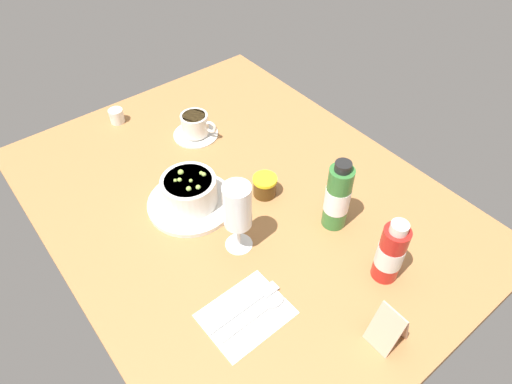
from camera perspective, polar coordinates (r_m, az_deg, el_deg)
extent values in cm
cube|color=#9E6B3D|center=(110.40, -2.13, -1.23)|extent=(110.00, 84.00, 3.00)
cylinder|color=silver|center=(108.28, -8.14, -1.35)|extent=(20.50, 20.50, 1.20)
cylinder|color=silver|center=(105.41, -8.36, 0.15)|extent=(12.72, 12.72, 6.89)
cylinder|color=beige|center=(103.57, -8.51, 1.18)|extent=(10.94, 10.94, 1.60)
sphere|color=#8DAF49|center=(103.20, -10.10, 1.43)|extent=(0.85, 0.85, 0.85)
sphere|color=#8DAF49|center=(100.81, -8.45, 0.39)|extent=(1.20, 1.20, 1.20)
sphere|color=#8DAF49|center=(103.71, -6.56, 2.20)|extent=(1.07, 1.07, 1.07)
sphere|color=#8DAF49|center=(102.58, -8.19, 1.40)|extent=(0.88, 0.88, 0.88)
sphere|color=#8DAF49|center=(104.97, -9.43, 2.45)|extent=(1.39, 1.39, 1.39)
sphere|color=#8DAF49|center=(104.10, -6.89, 2.36)|extent=(0.97, 0.97, 0.97)
sphere|color=#8DAF49|center=(103.19, -9.57, 1.51)|extent=(1.04, 1.04, 1.04)
sphere|color=#8DAF49|center=(100.86, -7.28, 0.58)|extent=(1.13, 1.13, 1.13)
cube|color=silver|center=(90.31, -1.27, -15.06)|extent=(13.10, 16.54, 0.30)
cube|color=silver|center=(90.17, -2.28, -14.75)|extent=(1.49, 14.02, 0.50)
cube|color=silver|center=(92.65, 1.67, -12.15)|extent=(2.27, 3.64, 0.40)
cube|color=silver|center=(89.05, -1.15, -15.98)|extent=(1.27, 13.02, 0.50)
ellipsoid|color=silver|center=(91.23, 2.42, -13.55)|extent=(2.40, 4.00, 0.60)
cylinder|color=silver|center=(128.01, -7.56, 7.27)|extent=(12.38, 12.38, 0.90)
cylinder|color=silver|center=(126.01, -7.70, 8.46)|extent=(7.44, 7.44, 5.72)
cylinder|color=#312412|center=(124.62, -7.81, 9.32)|extent=(6.33, 6.33, 1.00)
torus|color=silver|center=(123.95, -5.76, 8.12)|extent=(3.52, 2.49, 3.60)
cylinder|color=silver|center=(136.77, -17.11, 9.12)|extent=(4.03, 4.03, 4.03)
cone|color=silver|center=(135.00, -17.77, 9.23)|extent=(2.03, 2.40, 2.23)
cylinder|color=white|center=(99.79, -2.15, -6.52)|extent=(5.99, 5.99, 0.40)
cylinder|color=white|center=(96.99, -2.21, -5.22)|extent=(0.80, 0.80, 6.77)
cylinder|color=white|center=(90.53, -2.35, -1.77)|extent=(5.89, 5.89, 10.40)
cylinder|color=beige|center=(91.68, -2.33, -2.43)|extent=(4.83, 4.83, 6.24)
cylinder|color=#4A2F0F|center=(108.60, 1.11, 0.61)|extent=(5.54, 5.54, 4.39)
cylinder|color=yellow|center=(106.79, 1.13, 1.59)|extent=(5.82, 5.82, 0.80)
cylinder|color=#B21E19|center=(93.54, 16.52, -7.44)|extent=(5.34, 5.34, 13.76)
cylinder|color=silver|center=(93.75, 16.48, -7.55)|extent=(5.44, 5.44, 5.23)
cylinder|color=silver|center=(87.64, 17.56, -4.31)|extent=(3.47, 3.47, 1.99)
cylinder|color=#337233|center=(99.50, 10.19, -0.71)|extent=(5.44, 5.44, 16.22)
cylinder|color=white|center=(99.73, 10.17, -0.84)|extent=(5.55, 5.55, 6.16)
cylinder|color=black|center=(93.29, 10.90, 3.15)|extent=(3.54, 3.54, 1.88)
cube|color=tan|center=(88.09, 17.09, -15.19)|extent=(5.46, 3.30, 9.41)
cube|color=tan|center=(86.64, 15.85, -16.34)|extent=(5.46, 3.30, 9.41)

